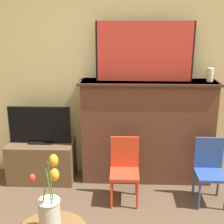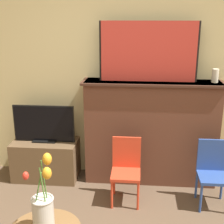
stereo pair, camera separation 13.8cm
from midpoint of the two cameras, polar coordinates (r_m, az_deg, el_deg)
The scene contains 9 objects.
wall_back at distance 3.52m, azimuth 5.40°, elevation 9.15°, with size 8.00×0.06×2.70m.
fireplace_mantel at distance 3.54m, azimuth 8.19°, elevation -3.52°, with size 1.51×0.35×1.17m.
painting at distance 3.33m, azimuth 7.88°, elevation 10.87°, with size 1.03×0.03×0.62m.
mantel_candle at distance 3.46m, azimuth 19.44°, elevation 6.27°, with size 0.07×0.07×0.14m.
tv_stand at distance 3.76m, azimuth -10.93°, elevation -8.52°, with size 0.74×0.39×0.46m.
tv_monitor at distance 3.60m, azimuth -11.30°, elevation -2.24°, with size 0.70×0.12×0.43m.
chair_red at distance 3.22m, azimuth 3.84°, elevation -9.95°, with size 0.29×0.29×0.66m.
chair_blue at distance 3.34m, azimuth 19.06°, elevation -9.96°, with size 0.29×0.29×0.66m.
vase_tulips at distance 2.14m, azimuth -10.58°, elevation -17.03°, with size 0.19×0.16×0.55m.
Camera 2 is at (0.06, -1.35, 1.85)m, focal length 50.00 mm.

